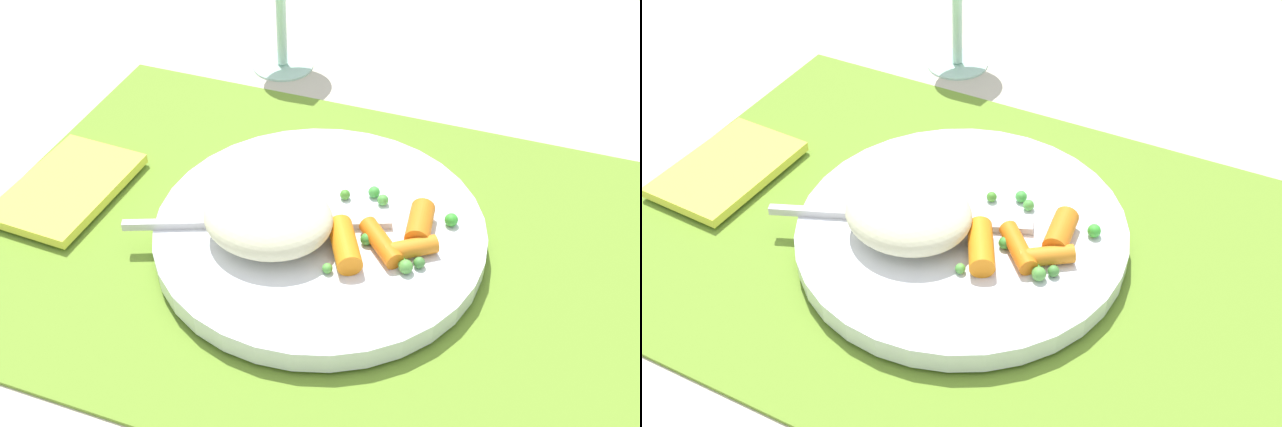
# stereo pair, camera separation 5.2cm
# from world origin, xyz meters

# --- Properties ---
(ground_plane) EXTENTS (2.40, 2.40, 0.00)m
(ground_plane) POSITION_xyz_m (0.00, 0.00, 0.00)
(ground_plane) COLOR beige
(placemat) EXTENTS (0.52, 0.37, 0.01)m
(placemat) POSITION_xyz_m (0.00, 0.00, 0.00)
(placemat) COLOR olive
(placemat) RESTS_ON ground_plane
(plate) EXTENTS (0.24, 0.24, 0.02)m
(plate) POSITION_xyz_m (0.00, 0.00, 0.01)
(plate) COLOR white
(plate) RESTS_ON placemat
(rice_mound) EXTENTS (0.09, 0.08, 0.04)m
(rice_mound) POSITION_xyz_m (-0.03, -0.02, 0.04)
(rice_mound) COLOR beige
(rice_mound) RESTS_ON plate
(carrot_portion) EXTENTS (0.08, 0.08, 0.02)m
(carrot_portion) POSITION_xyz_m (0.05, -0.01, 0.03)
(carrot_portion) COLOR orange
(carrot_portion) RESTS_ON plate
(pea_scatter) EXTENTS (0.09, 0.10, 0.01)m
(pea_scatter) POSITION_xyz_m (0.05, 0.00, 0.03)
(pea_scatter) COLOR green
(pea_scatter) RESTS_ON plate
(fork) EXTENTS (0.19, 0.08, 0.01)m
(fork) POSITION_xyz_m (-0.02, -0.01, 0.03)
(fork) COLOR silver
(fork) RESTS_ON plate
(napkin) EXTENTS (0.08, 0.12, 0.01)m
(napkin) POSITION_xyz_m (-0.21, -0.01, 0.01)
(napkin) COLOR #EAE54C
(napkin) RESTS_ON placemat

